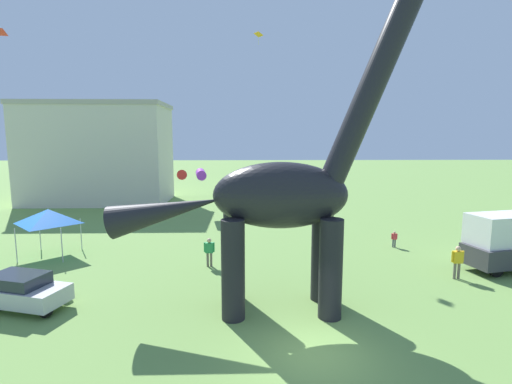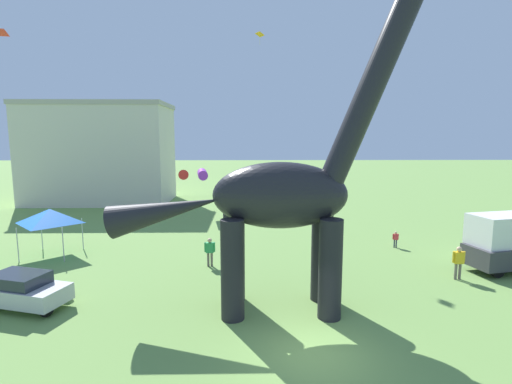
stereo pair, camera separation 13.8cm
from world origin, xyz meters
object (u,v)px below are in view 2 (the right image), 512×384
(person_near_flyer, at_px, (459,260))
(kite_apex, at_px, (198,174))
(person_far_spectator, at_px, (396,238))
(festival_canopy_tent, at_px, (50,216))
(person_vendor_side, at_px, (210,249))
(dinosaur_sculpture, at_px, (279,195))
(parked_sedan_left, at_px, (20,290))
(kite_far_right, at_px, (260,34))

(person_near_flyer, height_order, kite_apex, kite_apex)
(person_far_spectator, distance_m, festival_canopy_tent, 22.56)
(person_vendor_side, bearing_deg, person_near_flyer, 2.66)
(dinosaur_sculpture, bearing_deg, person_near_flyer, -14.96)
(parked_sedan_left, xyz_separation_m, kite_apex, (5.34, 19.65, 3.26))
(parked_sedan_left, relative_size, person_far_spectator, 4.04)
(dinosaur_sculpture, distance_m, person_near_flyer, 11.00)
(kite_far_right, distance_m, kite_apex, 13.46)
(person_far_spectator, relative_size, person_vendor_side, 0.67)
(person_far_spectator, xyz_separation_m, kite_apex, (-14.67, 10.68, 3.38))
(dinosaur_sculpture, bearing_deg, parked_sedan_left, 144.81)
(kite_apex, bearing_deg, kite_far_right, -40.22)
(kite_apex, bearing_deg, parked_sedan_left, -105.20)
(person_vendor_side, relative_size, kite_apex, 0.51)
(person_far_spectator, bearing_deg, kite_apex, 32.11)
(person_near_flyer, xyz_separation_m, festival_canopy_tent, (-23.46, 4.68, 1.47))
(person_vendor_side, bearing_deg, festival_canopy_tent, 179.81)
(person_far_spectator, xyz_separation_m, festival_canopy_tent, (-22.44, -1.30, 1.87))
(person_far_spectator, relative_size, festival_canopy_tent, 0.36)
(dinosaur_sculpture, bearing_deg, festival_canopy_tent, 116.19)
(parked_sedan_left, relative_size, person_near_flyer, 2.55)
(festival_canopy_tent, bearing_deg, person_near_flyer, -11.29)
(kite_apex, bearing_deg, person_far_spectator, -36.06)
(parked_sedan_left, height_order, person_vendor_side, person_vendor_side)
(festival_canopy_tent, bearing_deg, kite_apex, 57.01)
(kite_apex, bearing_deg, person_vendor_side, -80.34)
(parked_sedan_left, relative_size, person_vendor_side, 2.70)
(person_vendor_side, height_order, festival_canopy_tent, festival_canopy_tent)
(parked_sedan_left, distance_m, person_far_spectator, 21.93)
(dinosaur_sculpture, xyz_separation_m, person_vendor_side, (-3.51, 5.64, -3.99))
(parked_sedan_left, height_order, festival_canopy_tent, festival_canopy_tent)
(kite_far_right, xyz_separation_m, kite_apex, (-5.59, 4.73, -11.30))
(dinosaur_sculpture, distance_m, kite_apex, 20.85)
(festival_canopy_tent, distance_m, kite_far_right, 19.89)
(dinosaur_sculpture, height_order, kite_apex, dinosaur_sculpture)
(person_vendor_side, bearing_deg, kite_apex, 112.36)
(festival_canopy_tent, bearing_deg, person_vendor_side, -12.89)
(dinosaur_sculpture, height_order, person_near_flyer, dinosaur_sculpture)
(dinosaur_sculpture, xyz_separation_m, person_far_spectator, (8.72, 9.27, -4.32))
(dinosaur_sculpture, height_order, kite_far_right, kite_far_right)
(person_near_flyer, xyz_separation_m, kite_apex, (-15.69, 16.66, 2.99))
(parked_sedan_left, distance_m, festival_canopy_tent, 8.24)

